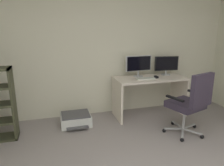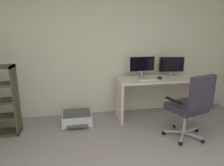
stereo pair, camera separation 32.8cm
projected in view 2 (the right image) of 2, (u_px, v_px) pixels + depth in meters
The scene contains 8 objects.
wall_back at pixel (101, 44), 3.95m from camera, with size 5.25×0.10×2.71m, color silver.
desk at pixel (153, 89), 3.91m from camera, with size 1.32×0.59×0.74m.
monitor_main at pixel (142, 65), 3.90m from camera, with size 0.51×0.18×0.40m.
monitor_secondary at pixel (172, 65), 4.01m from camera, with size 0.48×0.18×0.36m.
keyboard at pixel (148, 79), 3.75m from camera, with size 0.34×0.13×0.02m, color silver.
computer_mouse at pixel (159, 78), 3.81m from camera, with size 0.06×0.10×0.03m, color black.
office_chair at pixel (191, 104), 3.08m from camera, with size 0.63×0.67×1.02m.
printer at pixel (77, 118), 3.73m from camera, with size 0.51×0.50×0.20m.
Camera 2 is at (-0.52, -1.18, 1.64)m, focal length 33.86 mm.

